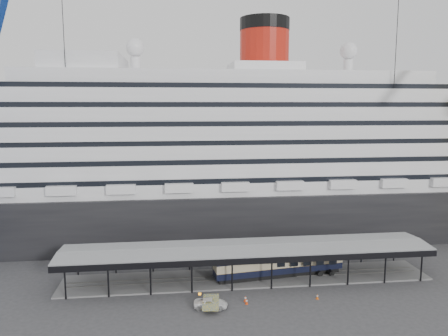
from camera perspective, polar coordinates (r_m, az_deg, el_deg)
The scene contains 8 objects.
ground at distance 64.82m, azimuth 3.82°, elevation -15.89°, with size 200.00×200.00×0.00m, color #343437.
cruise_ship at distance 91.16m, azimuth 0.23°, elevation 3.12°, with size 130.00×30.00×43.90m.
platform_canopy at distance 68.47m, azimuth 3.04°, elevation -12.40°, with size 56.00×9.18×5.30m.
port_truck at distance 60.08m, azimuth -1.74°, elevation -17.26°, with size 2.05×4.44×1.23m, color white.
pullman_carriage at distance 69.42m, azimuth 7.18°, elevation -12.07°, with size 20.58×5.36×20.04m.
traffic_cone_left at distance 61.22m, azimuth 2.97°, elevation -17.00°, with size 0.45×0.45×0.78m.
traffic_cone_mid at distance 61.93m, azimuth 2.82°, elevation -16.67°, with size 0.44×0.44×0.81m.
traffic_cone_right at distance 63.88m, azimuth 12.10°, elevation -16.08°, with size 0.39×0.39×0.73m.
Camera 1 is at (-11.20, -58.10, 26.46)m, focal length 35.00 mm.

